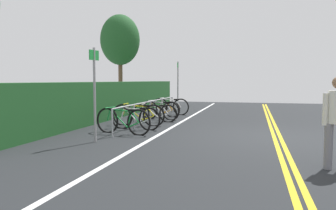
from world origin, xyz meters
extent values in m
cube|color=#232628|center=(0.00, 0.00, -0.03)|extent=(28.07, 13.53, 0.05)
cube|color=gold|center=(0.00, -0.08, 0.00)|extent=(25.27, 0.10, 0.00)
cube|color=gold|center=(0.00, 0.08, 0.00)|extent=(25.27, 0.10, 0.00)
cube|color=white|center=(0.00, 3.17, 0.00)|extent=(25.27, 0.12, 0.00)
cylinder|color=#9EA0A5|center=(-1.10, 4.27, 0.38)|extent=(0.05, 0.05, 0.75)
cylinder|color=#9EA0A5|center=(0.57, 4.27, 0.38)|extent=(0.05, 0.05, 0.75)
cylinder|color=#9EA0A5|center=(2.24, 4.27, 0.38)|extent=(0.05, 0.05, 0.75)
cylinder|color=#9EA0A5|center=(3.90, 4.27, 0.38)|extent=(0.05, 0.05, 0.75)
cylinder|color=#9EA0A5|center=(5.57, 4.27, 0.38)|extent=(0.05, 0.05, 0.75)
cylinder|color=#9EA0A5|center=(2.24, 4.27, 0.75)|extent=(6.67, 0.04, 0.04)
torus|color=black|center=(-0.42, 4.73, 0.35)|extent=(0.21, 0.76, 0.76)
torus|color=black|center=(-0.64, 3.69, 0.35)|extent=(0.21, 0.76, 0.76)
cylinder|color=#198C38|center=(-0.50, 4.34, 0.44)|extent=(0.16, 0.60, 0.52)
cylinder|color=#198C38|center=(-0.52, 4.27, 0.67)|extent=(0.18, 0.71, 0.07)
cylinder|color=#198C38|center=(-0.57, 3.98, 0.42)|extent=(0.07, 0.18, 0.47)
cylinder|color=#198C38|center=(-0.60, 3.87, 0.27)|extent=(0.11, 0.38, 0.19)
cylinder|color=#198C38|center=(-0.61, 3.80, 0.50)|extent=(0.09, 0.26, 0.32)
cylinder|color=#198C38|center=(-0.43, 4.67, 0.52)|extent=(0.06, 0.14, 0.35)
cube|color=black|center=(-0.59, 3.92, 0.68)|extent=(0.12, 0.21, 0.05)
cylinder|color=#198C38|center=(-0.44, 4.62, 0.74)|extent=(0.46, 0.12, 0.03)
torus|color=black|center=(0.45, 4.64, 0.34)|extent=(0.14, 0.73, 0.73)
torus|color=black|center=(0.34, 3.69, 0.34)|extent=(0.14, 0.73, 0.73)
cylinder|color=white|center=(0.41, 4.29, 0.42)|extent=(0.10, 0.55, 0.50)
cylinder|color=white|center=(0.40, 4.22, 0.64)|extent=(0.11, 0.65, 0.07)
cylinder|color=white|center=(0.37, 3.96, 0.40)|extent=(0.05, 0.16, 0.45)
cylinder|color=white|center=(0.36, 3.86, 0.26)|extent=(0.08, 0.35, 0.18)
cylinder|color=white|center=(0.35, 3.80, 0.48)|extent=(0.06, 0.24, 0.31)
cylinder|color=white|center=(0.45, 4.60, 0.50)|extent=(0.05, 0.13, 0.33)
cube|color=black|center=(0.36, 3.90, 0.65)|extent=(0.10, 0.21, 0.05)
cylinder|color=white|center=(0.44, 4.55, 0.70)|extent=(0.46, 0.08, 0.03)
torus|color=black|center=(1.20, 4.90, 0.35)|extent=(0.07, 0.75, 0.75)
torus|color=black|center=(1.22, 3.82, 0.35)|extent=(0.07, 0.75, 0.75)
cylinder|color=yellow|center=(1.21, 4.50, 0.44)|extent=(0.05, 0.62, 0.52)
cylinder|color=yellow|center=(1.21, 4.43, 0.66)|extent=(0.05, 0.74, 0.07)
cylinder|color=yellow|center=(1.22, 4.13, 0.42)|extent=(0.04, 0.18, 0.46)
cylinder|color=yellow|center=(1.22, 4.01, 0.27)|extent=(0.05, 0.39, 0.19)
cylinder|color=yellow|center=(1.22, 3.94, 0.50)|extent=(0.04, 0.27, 0.32)
cylinder|color=yellow|center=(1.20, 4.85, 0.51)|extent=(0.04, 0.14, 0.34)
cube|color=black|center=(1.22, 4.06, 0.67)|extent=(0.08, 0.20, 0.05)
cylinder|color=yellow|center=(1.20, 4.79, 0.73)|extent=(0.46, 0.04, 0.03)
torus|color=black|center=(2.27, 4.64, 0.31)|extent=(0.11, 0.67, 0.67)
torus|color=black|center=(2.36, 3.63, 0.31)|extent=(0.11, 0.67, 0.67)
cylinder|color=white|center=(2.30, 4.26, 0.38)|extent=(0.09, 0.58, 0.46)
cylinder|color=white|center=(2.31, 4.19, 0.58)|extent=(0.10, 0.69, 0.07)
cylinder|color=white|center=(2.33, 3.91, 0.37)|extent=(0.05, 0.17, 0.41)
cylinder|color=white|center=(2.34, 3.80, 0.24)|extent=(0.07, 0.37, 0.17)
cylinder|color=white|center=(2.35, 3.74, 0.44)|extent=(0.06, 0.25, 0.28)
cylinder|color=white|center=(2.27, 4.59, 0.45)|extent=(0.05, 0.14, 0.30)
cube|color=black|center=(2.34, 3.85, 0.60)|extent=(0.10, 0.21, 0.05)
cylinder|color=white|center=(2.28, 4.54, 0.65)|extent=(0.46, 0.07, 0.03)
torus|color=black|center=(3.27, 4.62, 0.35)|extent=(0.24, 0.74, 0.75)
torus|color=black|center=(3.02, 3.70, 0.35)|extent=(0.24, 0.74, 0.75)
cylinder|color=silver|center=(3.18, 4.28, 0.43)|extent=(0.17, 0.54, 0.51)
cylinder|color=silver|center=(3.16, 4.22, 0.66)|extent=(0.20, 0.64, 0.07)
cylinder|color=silver|center=(3.09, 3.96, 0.41)|extent=(0.07, 0.16, 0.46)
cylinder|color=silver|center=(3.07, 3.86, 0.27)|extent=(0.12, 0.35, 0.19)
cylinder|color=silver|center=(3.05, 3.80, 0.49)|extent=(0.10, 0.24, 0.31)
cylinder|color=silver|center=(3.25, 4.58, 0.51)|extent=(0.07, 0.14, 0.34)
cube|color=black|center=(3.08, 3.90, 0.67)|extent=(0.13, 0.21, 0.05)
cylinder|color=silver|center=(3.24, 4.53, 0.72)|extent=(0.45, 0.14, 0.03)
torus|color=black|center=(4.16, 4.88, 0.31)|extent=(0.16, 0.67, 0.67)
torus|color=black|center=(4.00, 3.86, 0.31)|extent=(0.16, 0.67, 0.67)
cylinder|color=orange|center=(4.10, 4.50, 0.39)|extent=(0.13, 0.59, 0.46)
cylinder|color=orange|center=(4.09, 4.43, 0.59)|extent=(0.14, 0.70, 0.07)
cylinder|color=orange|center=(4.04, 4.15, 0.37)|extent=(0.06, 0.17, 0.41)
cylinder|color=orange|center=(4.03, 4.04, 0.24)|extent=(0.09, 0.37, 0.17)
cylinder|color=orange|center=(4.01, 3.97, 0.44)|extent=(0.07, 0.26, 0.29)
cylinder|color=orange|center=(4.15, 4.83, 0.46)|extent=(0.06, 0.14, 0.31)
cube|color=black|center=(4.03, 4.09, 0.60)|extent=(0.11, 0.21, 0.05)
cylinder|color=orange|center=(4.14, 4.78, 0.65)|extent=(0.46, 0.10, 0.03)
torus|color=black|center=(5.07, 4.70, 0.35)|extent=(0.14, 0.75, 0.75)
torus|color=black|center=(4.96, 3.73, 0.35)|extent=(0.14, 0.75, 0.75)
cylinder|color=white|center=(5.03, 4.34, 0.43)|extent=(0.10, 0.56, 0.51)
cylinder|color=white|center=(5.02, 4.27, 0.66)|extent=(0.11, 0.67, 0.07)
cylinder|color=white|center=(4.99, 4.01, 0.42)|extent=(0.05, 0.16, 0.46)
cylinder|color=white|center=(4.98, 3.90, 0.27)|extent=(0.07, 0.36, 0.19)
cylinder|color=white|center=(4.97, 3.83, 0.50)|extent=(0.06, 0.25, 0.32)
cylinder|color=white|center=(5.06, 4.65, 0.51)|extent=(0.05, 0.14, 0.34)
cube|color=black|center=(4.98, 3.94, 0.67)|extent=(0.10, 0.21, 0.05)
cylinder|color=white|center=(5.06, 4.60, 0.73)|extent=(0.46, 0.08, 0.03)
cylinder|color=slate|center=(-3.15, -0.63, 0.39)|extent=(0.14, 0.14, 0.79)
cylinder|color=silver|center=(-3.16, -0.56, 1.03)|extent=(0.09, 0.09, 0.55)
cylinder|color=gray|center=(-1.86, 4.39, 1.15)|extent=(0.06, 0.06, 2.30)
cube|color=#198C33|center=(-1.86, 4.39, 2.12)|extent=(0.36, 0.08, 0.24)
cylinder|color=gray|center=(6.62, 4.24, 1.21)|extent=(0.06, 0.06, 2.42)
cube|color=#198C33|center=(6.62, 4.24, 2.24)|extent=(0.36, 0.08, 0.24)
cube|color=#1C4C21|center=(3.74, 6.43, 0.73)|extent=(15.67, 1.06, 1.45)
cylinder|color=brown|center=(9.08, 8.26, 1.28)|extent=(0.24, 0.24, 2.56)
ellipsoid|color=#1C4C21|center=(9.08, 8.26, 3.87)|extent=(2.29, 2.29, 2.92)
camera|label=1|loc=(-9.29, 0.61, 1.52)|focal=35.74mm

